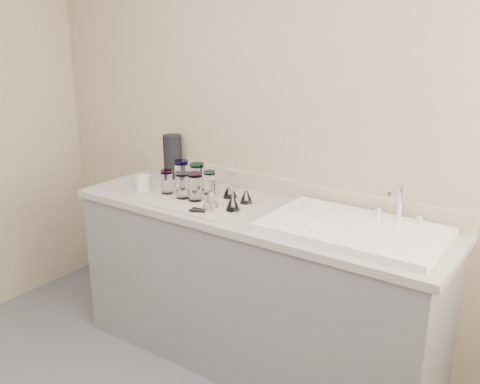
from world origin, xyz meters
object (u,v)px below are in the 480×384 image
Objects in this scene: tumbler_magenta at (167,182)px; goblet_back_left at (230,189)px; tumbler_teal at (181,174)px; tumbler_lavender at (195,187)px; goblet_front_right at (233,202)px; goblet_front_left at (211,197)px; goblet_back_right at (246,195)px; paper_towel_roll at (173,157)px; white_mug at (143,183)px; tumbler_cyan at (197,177)px; tumbler_blue at (182,185)px; sink_unit at (354,229)px; tumbler_purple at (210,182)px; can_opener at (203,211)px.

tumbler_magenta is 0.95× the size of goblet_back_left.
tumbler_lavender is (0.22, -0.14, -0.00)m from tumbler_teal.
goblet_front_right is at bearing -2.69° from tumbler_lavender.
goblet_back_left is at bearing 91.92° from goblet_front_left.
tumbler_magenta is 1.09× the size of goblet_back_right.
goblet_front_left is (0.13, -0.03, -0.03)m from tumbler_lavender.
paper_towel_roll is (-0.55, 0.15, 0.07)m from goblet_back_left.
goblet_front_right is 1.14× the size of white_mug.
tumbler_blue is at bearing -80.24° from tumbler_cyan.
white_mug is at bearing -176.37° from sink_unit.
goblet_front_left reaches higher than tumbler_magenta.
tumbler_cyan is 1.19× the size of tumbler_purple.
tumbler_teal is 0.28m from paper_towel_roll.
tumbler_teal reaches higher than white_mug.
paper_towel_roll reaches higher than white_mug.
tumbler_blue is at bearing -174.85° from sink_unit.
sink_unit reaches higher than tumbler_blue.
can_opener is at bearing -19.65° from tumbler_magenta.
can_opener is at bearing -111.06° from goblet_back_right.
goblet_front_left is at bearing -30.63° from paper_towel_roll.
sink_unit is 6.99× the size of white_mug.
paper_towel_roll is (-0.58, 0.43, 0.11)m from can_opener.
tumbler_cyan is 0.32m from white_mug.
tumbler_purple is at bearing 62.47° from tumbler_blue.
goblet_back_left is 0.21m from goblet_front_right.
tumbler_purple is 0.50× the size of paper_towel_roll.
white_mug is at bearing 167.42° from can_opener.
sink_unit is 0.98m from tumbler_blue.
tumbler_teal is 0.46m from can_opener.
tumbler_blue is 0.31m from white_mug.
tumbler_lavender is (0.08, 0.01, 0.00)m from tumbler_blue.
tumbler_purple is at bearing -173.85° from goblet_back_left.
tumbler_magenta is at bearing 174.14° from goblet_front_left.
tumbler_teal is at bearing -169.62° from tumbler_cyan.
white_mug is at bearing -168.87° from goblet_back_right.
white_mug is (-0.17, -0.14, -0.05)m from tumbler_teal.
goblet_back_right reaches higher than can_opener.
sink_unit is 6.15× the size of goblet_front_right.
tumbler_cyan is at bearing 175.67° from sink_unit.
tumbler_purple is 0.93× the size of goblet_back_left.
sink_unit is at bearing 7.99° from goblet_front_left.
goblet_front_left is at bearing -11.97° from tumbler_lavender.
goblet_front_right is at bearing -0.66° from tumbler_blue.
goblet_front_left is at bearing -50.27° from tumbler_purple.
white_mug is 0.32m from paper_towel_roll.
white_mug is at bearing -179.76° from tumbler_lavender.
white_mug is (-0.39, -0.00, -0.04)m from tumbler_lavender.
tumbler_lavender reaches higher than tumbler_purple.
white_mug is (-0.18, -0.01, -0.03)m from tumbler_magenta.
white_mug is at bearing -163.41° from goblet_back_left.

